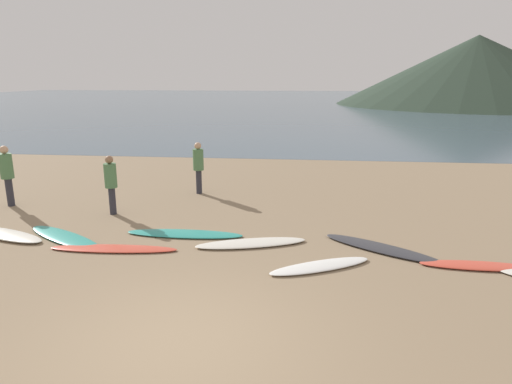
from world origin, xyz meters
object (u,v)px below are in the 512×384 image
object	(u,v)px
surfboard_3	(185,234)
surfboard_4	(251,243)
person_1	(198,164)
surfboard_2	(114,249)
surfboard_6	(380,248)
surfboard_7	(478,266)
surfboard_1	(65,237)
person_2	(111,180)
surfboard_0	(5,234)
person_0	(7,171)
surfboard_5	(320,266)

from	to	relation	value
surfboard_3	surfboard_4	distance (m)	1.65
surfboard_4	person_1	bearing A→B (deg)	100.25
surfboard_2	surfboard_3	xyz separation A→B (m)	(1.24, 1.06, 0.00)
surfboard_4	surfboard_6	xyz separation A→B (m)	(2.74, 0.02, -0.00)
surfboard_6	surfboard_3	bearing A→B (deg)	-152.46
surfboard_3	surfboard_7	xyz separation A→B (m)	(6.03, -1.15, 0.00)
person_1	surfboard_1	bearing A→B (deg)	78.64
surfboard_2	surfboard_7	world-z (taller)	surfboard_7
surfboard_2	surfboard_7	xyz separation A→B (m)	(7.27, -0.09, 0.00)
surfboard_7	person_1	distance (m)	8.27
surfboard_3	surfboard_4	xyz separation A→B (m)	(1.59, -0.45, 0.01)
surfboard_7	person_2	bearing A→B (deg)	163.98
surfboard_0	person_1	world-z (taller)	person_1
surfboard_2	person_2	size ratio (longest dim) A/B	1.72
person_0	person_1	bearing A→B (deg)	121.23
surfboard_4	surfboard_1	bearing A→B (deg)	164.54
surfboard_1	person_0	bearing A→B (deg)	171.32
surfboard_2	person_2	bearing A→B (deg)	110.03
surfboard_5	surfboard_2	bearing A→B (deg)	147.15
surfboard_7	surfboard_2	bearing A→B (deg)	-179.75
surfboard_0	surfboard_4	size ratio (longest dim) A/B	0.96
person_0	surfboard_3	bearing A→B (deg)	81.32
surfboard_1	surfboard_3	size ratio (longest dim) A/B	0.95
person_0	person_1	distance (m)	5.31
surfboard_2	person_0	xyz separation A→B (m)	(-4.25, 2.90, 0.97)
person_1	surfboard_5	bearing A→B (deg)	138.56
surfboard_1	surfboard_2	distance (m)	1.47
surfboard_5	person_2	xyz separation A→B (m)	(-5.35, 2.90, 0.89)
surfboard_2	surfboard_7	bearing A→B (deg)	-4.11
surfboard_4	person_1	size ratio (longest dim) A/B	1.51
surfboard_4	surfboard_5	world-z (taller)	surfboard_4
surfboard_1	surfboard_7	distance (m)	8.67
person_0	surfboard_4	bearing A→B (deg)	81.96
surfboard_4	person_1	xyz separation A→B (m)	(-2.14, 4.22, 0.90)
surfboard_1	person_0	world-z (taller)	person_0
surfboard_3	person_1	bearing A→B (deg)	97.93
person_1	person_2	world-z (taller)	person_1
surfboard_2	surfboard_6	distance (m)	5.61
surfboard_0	surfboard_2	bearing A→B (deg)	8.50
surfboard_1	surfboard_7	bearing A→B (deg)	26.69
surfboard_0	surfboard_1	bearing A→B (deg)	19.30
surfboard_0	surfboard_3	bearing A→B (deg)	26.64
surfboard_6	surfboard_7	bearing A→B (deg)	9.96
person_2	person_0	bearing A→B (deg)	98.21
surfboard_0	surfboard_1	distance (m)	1.43
surfboard_1	person_2	distance (m)	2.14
person_1	surfboard_0	bearing A→B (deg)	65.21
surfboard_0	person_1	xyz separation A→B (m)	(3.51, 4.31, 0.89)
surfboard_4	surfboard_5	distance (m)	1.79
surfboard_0	person_1	distance (m)	5.63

